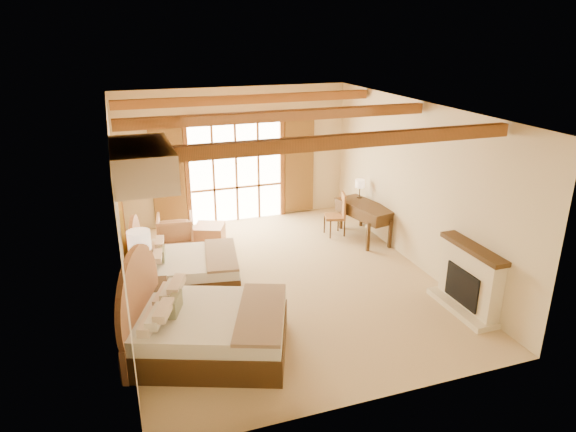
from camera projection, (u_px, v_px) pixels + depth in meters
name	position (u px, v px, depth m)	size (l,w,h in m)	color
floor	(282.00, 280.00, 9.63)	(7.00, 7.00, 0.00)	#CBAD86
wall_back	(235.00, 156.00, 12.18)	(5.50, 5.50, 0.00)	beige
wall_left	(119.00, 217.00, 8.24)	(7.00, 7.00, 0.00)	beige
wall_right	(416.00, 185.00, 9.92)	(7.00, 7.00, 0.00)	beige
ceiling	(281.00, 109.00, 8.52)	(7.00, 7.00, 0.00)	#B87C3C
ceiling_beams	(281.00, 116.00, 8.56)	(5.39, 4.60, 0.18)	#975421
french_doors	(236.00, 170.00, 12.25)	(3.95, 0.08, 2.60)	white
fireplace	(468.00, 282.00, 8.48)	(0.46, 1.40, 1.16)	beige
painting	(123.00, 224.00, 7.54)	(0.06, 0.95, 0.75)	gold
canopy_valance	(142.00, 163.00, 6.10)	(0.70, 1.40, 0.45)	beige
bed_near	(200.00, 328.00, 7.34)	(2.70, 2.28, 1.42)	#412613
bed_far	(180.00, 268.00, 9.30)	(2.05, 1.66, 1.22)	#412613
nightstand	(150.00, 303.00, 8.21)	(0.54, 0.54, 0.65)	#412613
floor_lamp	(140.00, 246.00, 7.69)	(0.35, 0.35, 1.63)	#352619
armchair	(175.00, 230.00, 11.06)	(0.74, 0.77, 0.70)	tan
ottoman	(210.00, 235.00, 11.17)	(0.60, 0.60, 0.44)	#B5774A
desk	(365.00, 220.00, 11.45)	(0.93, 1.57, 0.79)	#412613
desk_chair	(336.00, 222.00, 11.66)	(0.54, 0.53, 0.99)	#995E31
desk_lamp	(360.00, 184.00, 11.66)	(0.21, 0.21, 0.42)	#352619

